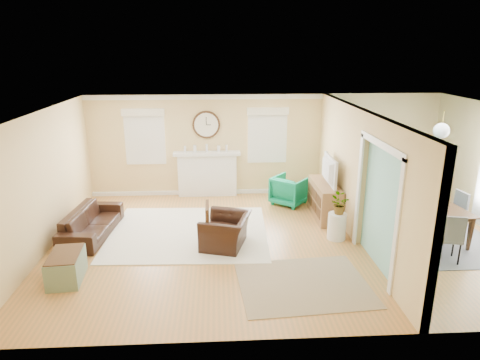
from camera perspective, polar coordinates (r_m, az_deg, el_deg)
name	(u,v)px	position (r m, az deg, el deg)	size (l,w,h in m)	color
floor	(281,241)	(8.69, 5.44, -8.08)	(9.00, 9.00, 0.00)	#A6763E
wall_back	(265,145)	(11.10, 3.35, 4.69)	(9.00, 0.02, 2.60)	#E1BA7C
wall_front	(319,249)	(5.48, 10.51, -9.10)	(9.00, 0.02, 2.60)	#E1BA7C
wall_left	(42,183)	(8.75, -24.86, -0.36)	(0.02, 6.00, 2.60)	#E1BA7C
ceiling	(285,111)	(7.94, 5.98, 9.15)	(9.00, 6.00, 0.02)	white
partition	(356,171)	(8.82, 15.17, 1.19)	(0.17, 6.00, 2.60)	#E1BA7C
fireplace	(207,173)	(11.09, -4.37, 0.90)	(1.70, 0.30, 1.17)	white
wall_clock	(206,125)	(10.89, -4.52, 7.37)	(0.70, 0.07, 0.70)	#482E1A
window_left	(145,133)	(11.05, -12.60, 6.15)	(1.05, 0.13, 1.42)	white
window_right	(267,132)	(10.98, 3.67, 6.46)	(1.05, 0.13, 1.42)	white
pendant	(441,131)	(8.98, 25.27, 5.96)	(0.30, 0.30, 0.55)	gold
rug_cream	(189,232)	(9.07, -6.86, -6.93)	(3.23, 2.80, 0.02)	white
rug_jute	(303,284)	(7.27, 8.42, -13.54)	(2.09, 1.71, 0.01)	#9A8765
rug_grey	(420,233)	(9.75, 22.87, -6.50)	(2.52, 3.15, 0.01)	slate
sofa	(92,222)	(9.31, -19.16, -5.37)	(1.92, 0.75, 0.56)	black
eames_chair	(226,231)	(8.32, -1.90, -6.82)	(0.97, 0.85, 0.63)	black
green_chair	(290,190)	(10.58, 6.63, -1.37)	(0.75, 0.77, 0.70)	#006F56
trunk	(66,267)	(7.76, -22.16, -10.67)	(0.57, 0.86, 0.48)	slate
credenza	(324,200)	(9.88, 11.18, -2.64)	(0.48, 1.41, 0.80)	olive
tv	(325,170)	(9.66, 11.32, 1.31)	(1.07, 0.14, 0.62)	black
garden_stool	(337,226)	(8.85, 12.79, -6.03)	(0.37, 0.37, 0.54)	white
potted_plant	(338,204)	(8.68, 13.00, -3.13)	(0.37, 0.32, 0.41)	#337F33
dining_table	(422,217)	(9.62, 23.11, -4.61)	(2.00, 1.12, 0.70)	#482E1A
dining_chair_n	(404,193)	(10.52, 20.97, -1.61)	(0.46, 0.46, 0.87)	slate
dining_chair_s	(449,233)	(8.55, 26.10, -6.36)	(0.48, 0.48, 0.92)	slate
dining_chair_w	(394,207)	(9.31, 19.80, -3.44)	(0.53, 0.53, 0.98)	white
dining_chair_e	(453,210)	(9.81, 26.51, -3.54)	(0.45, 0.45, 0.90)	slate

